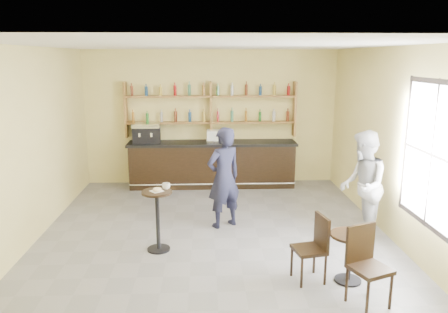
{
  "coord_description": "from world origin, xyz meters",
  "views": [
    {
      "loc": [
        -0.13,
        -6.95,
        3.02
      ],
      "look_at": [
        0.2,
        0.8,
        1.25
      ],
      "focal_mm": 35.0,
      "sensor_mm": 36.0,
      "label": 1
    }
  ],
  "objects_px": {
    "pastry_case": "(216,136)",
    "chair_west": "(309,249)",
    "man_main": "(224,178)",
    "cafe_table": "(349,258)",
    "chair_south": "(370,268)",
    "pedestal_table": "(158,221)",
    "bar_counter": "(212,164)",
    "espresso_machine": "(147,133)",
    "patron_second": "(362,186)"
  },
  "relations": [
    {
      "from": "pastry_case",
      "to": "chair_west",
      "type": "xyz_separation_m",
      "value": [
        1.14,
        -4.64,
        -0.74
      ]
    },
    {
      "from": "pastry_case",
      "to": "man_main",
      "type": "height_order",
      "value": "man_main"
    },
    {
      "from": "chair_west",
      "to": "pastry_case",
      "type": "bearing_deg",
      "value": -177.78
    },
    {
      "from": "man_main",
      "to": "cafe_table",
      "type": "height_order",
      "value": "man_main"
    },
    {
      "from": "chair_west",
      "to": "chair_south",
      "type": "relative_size",
      "value": 0.93
    },
    {
      "from": "pedestal_table",
      "to": "man_main",
      "type": "distance_m",
      "value": 1.52
    },
    {
      "from": "bar_counter",
      "to": "man_main",
      "type": "height_order",
      "value": "man_main"
    },
    {
      "from": "pedestal_table",
      "to": "chair_west",
      "type": "relative_size",
      "value": 1.06
    },
    {
      "from": "pedestal_table",
      "to": "man_main",
      "type": "height_order",
      "value": "man_main"
    },
    {
      "from": "chair_west",
      "to": "pedestal_table",
      "type": "bearing_deg",
      "value": -127.87
    },
    {
      "from": "chair_south",
      "to": "pastry_case",
      "type": "bearing_deg",
      "value": 85.72
    },
    {
      "from": "pastry_case",
      "to": "chair_west",
      "type": "height_order",
      "value": "pastry_case"
    },
    {
      "from": "bar_counter",
      "to": "espresso_machine",
      "type": "relative_size",
      "value": 6.22
    },
    {
      "from": "bar_counter",
      "to": "espresso_machine",
      "type": "bearing_deg",
      "value": 180.0
    },
    {
      "from": "pastry_case",
      "to": "pedestal_table",
      "type": "relative_size",
      "value": 0.47
    },
    {
      "from": "espresso_machine",
      "to": "patron_second",
      "type": "height_order",
      "value": "patron_second"
    },
    {
      "from": "cafe_table",
      "to": "espresso_machine",
      "type": "bearing_deg",
      "value": 125.31
    },
    {
      "from": "cafe_table",
      "to": "pedestal_table",
      "type": "bearing_deg",
      "value": 157.62
    },
    {
      "from": "espresso_machine",
      "to": "man_main",
      "type": "bearing_deg",
      "value": -61.04
    },
    {
      "from": "espresso_machine",
      "to": "cafe_table",
      "type": "relative_size",
      "value": 0.92
    },
    {
      "from": "espresso_machine",
      "to": "pedestal_table",
      "type": "distance_m",
      "value": 3.71
    },
    {
      "from": "bar_counter",
      "to": "cafe_table",
      "type": "distance_m",
      "value": 5.02
    },
    {
      "from": "cafe_table",
      "to": "patron_second",
      "type": "xyz_separation_m",
      "value": [
        0.66,
        1.44,
        0.58
      ]
    },
    {
      "from": "bar_counter",
      "to": "cafe_table",
      "type": "relative_size",
      "value": 5.69
    },
    {
      "from": "man_main",
      "to": "patron_second",
      "type": "bearing_deg",
      "value": 134.38
    },
    {
      "from": "man_main",
      "to": "chair_west",
      "type": "distance_m",
      "value": 2.36
    },
    {
      "from": "chair_west",
      "to": "chair_south",
      "type": "distance_m",
      "value": 0.89
    },
    {
      "from": "espresso_machine",
      "to": "patron_second",
      "type": "distance_m",
      "value": 5.14
    },
    {
      "from": "espresso_machine",
      "to": "man_main",
      "type": "height_order",
      "value": "man_main"
    },
    {
      "from": "cafe_table",
      "to": "chair_west",
      "type": "distance_m",
      "value": 0.56
    },
    {
      "from": "espresso_machine",
      "to": "cafe_table",
      "type": "xyz_separation_m",
      "value": [
        3.32,
        -4.69,
        -0.95
      ]
    },
    {
      "from": "bar_counter",
      "to": "patron_second",
      "type": "bearing_deg",
      "value": -52.98
    },
    {
      "from": "bar_counter",
      "to": "patron_second",
      "type": "distance_m",
      "value": 4.08
    },
    {
      "from": "espresso_machine",
      "to": "chair_west",
      "type": "relative_size",
      "value": 0.68
    },
    {
      "from": "chair_west",
      "to": "bar_counter",
      "type": "bearing_deg",
      "value": -176.62
    },
    {
      "from": "man_main",
      "to": "chair_south",
      "type": "relative_size",
      "value": 1.83
    },
    {
      "from": "pastry_case",
      "to": "cafe_table",
      "type": "distance_m",
      "value": 5.05
    },
    {
      "from": "patron_second",
      "to": "chair_west",
      "type": "bearing_deg",
      "value": -25.53
    },
    {
      "from": "bar_counter",
      "to": "espresso_machine",
      "type": "height_order",
      "value": "espresso_machine"
    },
    {
      "from": "pedestal_table",
      "to": "chair_south",
      "type": "relative_size",
      "value": 0.98
    },
    {
      "from": "bar_counter",
      "to": "chair_south",
      "type": "xyz_separation_m",
      "value": [
        1.84,
        -5.29,
        -0.03
      ]
    },
    {
      "from": "cafe_table",
      "to": "pastry_case",
      "type": "bearing_deg",
      "value": 109.84
    },
    {
      "from": "chair_west",
      "to": "chair_south",
      "type": "xyz_separation_m",
      "value": [
        0.6,
        -0.65,
        0.04
      ]
    },
    {
      "from": "patron_second",
      "to": "chair_south",
      "type": "bearing_deg",
      "value": -1.15
    },
    {
      "from": "pedestal_table",
      "to": "chair_south",
      "type": "height_order",
      "value": "chair_south"
    },
    {
      "from": "cafe_table",
      "to": "patron_second",
      "type": "distance_m",
      "value": 1.69
    },
    {
      "from": "bar_counter",
      "to": "chair_south",
      "type": "relative_size",
      "value": 3.94
    },
    {
      "from": "chair_south",
      "to": "patron_second",
      "type": "relative_size",
      "value": 0.54
    },
    {
      "from": "man_main",
      "to": "cafe_table",
      "type": "xyz_separation_m",
      "value": [
        1.63,
        -2.1,
        -0.57
      ]
    },
    {
      "from": "pedestal_table",
      "to": "chair_west",
      "type": "height_order",
      "value": "pedestal_table"
    }
  ]
}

